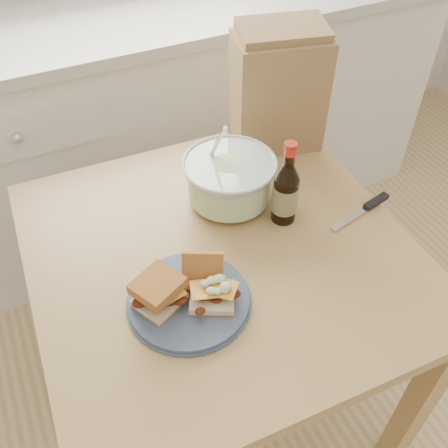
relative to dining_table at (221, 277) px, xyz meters
name	(u,v)px	position (x,y,z in m)	size (l,w,h in m)	color
cabinet_run	(148,124)	(0.13, 0.98, -0.16)	(2.50, 0.64, 0.94)	white
dining_table	(221,277)	(0.00, 0.00, 0.00)	(0.92, 0.92, 0.74)	#A7884E
plate	(189,300)	(-0.13, -0.11, 0.12)	(0.26, 0.26, 0.02)	#404F67
sandwich_left	(159,292)	(-0.19, -0.10, 0.16)	(0.12, 0.12, 0.07)	beige
sandwich_right	(209,286)	(-0.09, -0.12, 0.15)	(0.12, 0.16, 0.08)	beige
coleslaw_bowl	(229,181)	(0.10, 0.15, 0.17)	(0.24, 0.24, 0.24)	silver
beer_bottle	(286,192)	(0.19, 0.03, 0.20)	(0.06, 0.06, 0.23)	black
knife	(370,206)	(0.41, -0.04, 0.12)	(0.20, 0.06, 0.01)	silver
paper_bag	(278,93)	(0.33, 0.33, 0.27)	(0.25, 0.16, 0.32)	olive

